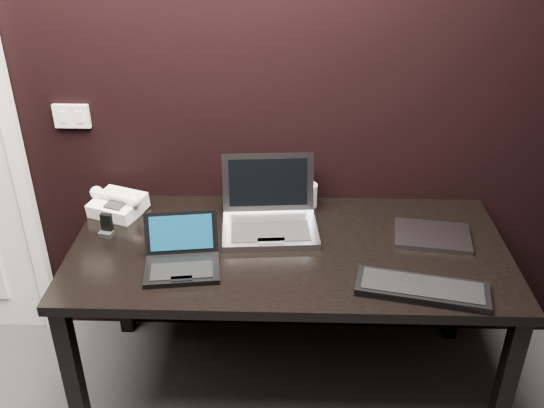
{
  "coord_description": "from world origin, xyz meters",
  "views": [
    {
      "loc": [
        0.29,
        -0.58,
        2.04
      ],
      "look_at": [
        0.24,
        1.35,
        0.96
      ],
      "focal_mm": 40.0,
      "sensor_mm": 36.0,
      "label": 1
    }
  ],
  "objects_px": {
    "ext_keyboard": "(422,289)",
    "desk_phone": "(118,204)",
    "desk": "(289,263)",
    "netbook": "(182,258)",
    "closed_laptop": "(432,236)",
    "pen_cup": "(308,194)",
    "mobile_phone": "(107,227)",
    "silver_laptop": "(270,217)"
  },
  "relations": [
    {
      "from": "silver_laptop",
      "to": "closed_laptop",
      "type": "height_order",
      "value": "silver_laptop"
    },
    {
      "from": "desk",
      "to": "netbook",
      "type": "bearing_deg",
      "value": -159.67
    },
    {
      "from": "netbook",
      "to": "pen_cup",
      "type": "relative_size",
      "value": 1.26
    },
    {
      "from": "mobile_phone",
      "to": "closed_laptop",
      "type": "bearing_deg",
      "value": 0.59
    },
    {
      "from": "ext_keyboard",
      "to": "netbook",
      "type": "bearing_deg",
      "value": 171.54
    },
    {
      "from": "ext_keyboard",
      "to": "pen_cup",
      "type": "xyz_separation_m",
      "value": [
        -0.39,
        0.6,
        0.04
      ]
    },
    {
      "from": "ext_keyboard",
      "to": "desk_phone",
      "type": "bearing_deg",
      "value": 156.77
    },
    {
      "from": "desk_phone",
      "to": "mobile_phone",
      "type": "relative_size",
      "value": 2.74
    },
    {
      "from": "mobile_phone",
      "to": "desk_phone",
      "type": "bearing_deg",
      "value": 89.9
    },
    {
      "from": "desk",
      "to": "ext_keyboard",
      "type": "xyz_separation_m",
      "value": [
        0.46,
        -0.27,
        0.09
      ]
    },
    {
      "from": "pen_cup",
      "to": "closed_laptop",
      "type": "bearing_deg",
      "value": -26.99
    },
    {
      "from": "desk",
      "to": "ext_keyboard",
      "type": "bearing_deg",
      "value": -30.54
    },
    {
      "from": "desk",
      "to": "mobile_phone",
      "type": "relative_size",
      "value": 18.35
    },
    {
      "from": "closed_laptop",
      "to": "ext_keyboard",
      "type": "bearing_deg",
      "value": -106.95
    },
    {
      "from": "silver_laptop",
      "to": "mobile_phone",
      "type": "relative_size",
      "value": 4.39
    },
    {
      "from": "closed_laptop",
      "to": "pen_cup",
      "type": "bearing_deg",
      "value": 153.01
    },
    {
      "from": "desk_phone",
      "to": "mobile_phone",
      "type": "bearing_deg",
      "value": -90.1
    },
    {
      "from": "ext_keyboard",
      "to": "mobile_phone",
      "type": "bearing_deg",
      "value": 164.18
    },
    {
      "from": "closed_laptop",
      "to": "pen_cup",
      "type": "distance_m",
      "value": 0.56
    },
    {
      "from": "netbook",
      "to": "silver_laptop",
      "type": "xyz_separation_m",
      "value": [
        0.31,
        0.29,
        0.01
      ]
    },
    {
      "from": "ext_keyboard",
      "to": "mobile_phone",
      "type": "xyz_separation_m",
      "value": [
        -1.2,
        0.34,
        0.02
      ]
    },
    {
      "from": "mobile_phone",
      "to": "desk",
      "type": "bearing_deg",
      "value": -5.05
    },
    {
      "from": "closed_laptop",
      "to": "netbook",
      "type": "bearing_deg",
      "value": -166.94
    },
    {
      "from": "desk",
      "to": "closed_laptop",
      "type": "bearing_deg",
      "value": 7.77
    },
    {
      "from": "netbook",
      "to": "silver_laptop",
      "type": "distance_m",
      "value": 0.43
    },
    {
      "from": "desk",
      "to": "pen_cup",
      "type": "height_order",
      "value": "pen_cup"
    },
    {
      "from": "desk",
      "to": "desk_phone",
      "type": "xyz_separation_m",
      "value": [
        -0.73,
        0.24,
        0.12
      ]
    },
    {
      "from": "closed_laptop",
      "to": "pen_cup",
      "type": "relative_size",
      "value": 1.34
    },
    {
      "from": "mobile_phone",
      "to": "pen_cup",
      "type": "xyz_separation_m",
      "value": [
        0.81,
        0.26,
        0.02
      ]
    },
    {
      "from": "netbook",
      "to": "desk_phone",
      "type": "bearing_deg",
      "value": 131.1
    },
    {
      "from": "netbook",
      "to": "pen_cup",
      "type": "bearing_deg",
      "value": 45.1
    },
    {
      "from": "desk",
      "to": "silver_laptop",
      "type": "height_order",
      "value": "silver_laptop"
    },
    {
      "from": "mobile_phone",
      "to": "pen_cup",
      "type": "relative_size",
      "value": 0.39
    },
    {
      "from": "silver_laptop",
      "to": "pen_cup",
      "type": "relative_size",
      "value": 1.7
    },
    {
      "from": "silver_laptop",
      "to": "desk",
      "type": "bearing_deg",
      "value": -60.44
    },
    {
      "from": "mobile_phone",
      "to": "pen_cup",
      "type": "distance_m",
      "value": 0.85
    },
    {
      "from": "netbook",
      "to": "ext_keyboard",
      "type": "distance_m",
      "value": 0.87
    },
    {
      "from": "ext_keyboard",
      "to": "desk_phone",
      "type": "relative_size",
      "value": 1.88
    },
    {
      "from": "netbook",
      "to": "closed_laptop",
      "type": "height_order",
      "value": "netbook"
    },
    {
      "from": "netbook",
      "to": "silver_laptop",
      "type": "bearing_deg",
      "value": 42.6
    },
    {
      "from": "silver_laptop",
      "to": "desk_phone",
      "type": "height_order",
      "value": "silver_laptop"
    },
    {
      "from": "silver_laptop",
      "to": "desk_phone",
      "type": "relative_size",
      "value": 1.6
    }
  ]
}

